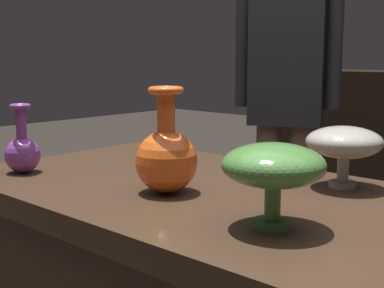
# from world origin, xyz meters

# --- Properties ---
(vase_centerpiece) EXTENTS (0.13, 0.13, 0.22)m
(vase_centerpiece) POSITION_xyz_m (-0.07, -0.08, 0.87)
(vase_centerpiece) COLOR #E55B1E
(vase_centerpiece) RESTS_ON display_plinth
(vase_tall_behind) EXTENTS (0.17, 0.17, 0.14)m
(vase_tall_behind) POSITION_xyz_m (0.23, -0.13, 0.90)
(vase_tall_behind) COLOR #477A38
(vase_tall_behind) RESTS_ON display_plinth
(vase_left_accent) EXTENTS (0.16, 0.16, 0.13)m
(vase_left_accent) POSITION_xyz_m (0.18, 0.20, 0.90)
(vase_left_accent) COLOR gray
(vase_left_accent) RESTS_ON display_plinth
(vase_right_accent) EXTENTS (0.08, 0.08, 0.17)m
(vase_right_accent) POSITION_xyz_m (-0.46, -0.18, 0.85)
(vase_right_accent) COLOR #7A388E
(vase_right_accent) RESTS_ON display_plinth
(shelf_vase_far_left) EXTENTS (0.11, 0.11, 0.10)m
(shelf_vase_far_left) POSITION_xyz_m (-1.04, 2.28, 1.06)
(shelf_vase_far_left) COLOR orange
(shelf_vase_far_left) RESTS_ON back_display_shelf
(visitor_near_left) EXTENTS (0.43, 0.30, 1.56)m
(visitor_near_left) POSITION_xyz_m (-0.61, 1.21, 0.92)
(visitor_near_left) COLOR brown
(visitor_near_left) RESTS_ON ground_plane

